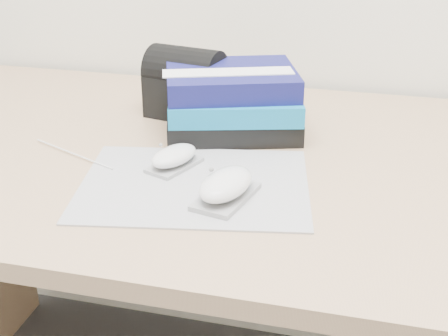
% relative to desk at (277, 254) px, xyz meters
% --- Properties ---
extents(desk, '(1.60, 0.80, 0.73)m').
position_rel_desk_xyz_m(desk, '(0.00, 0.00, 0.00)').
color(desk, '#A8805D').
rests_on(desk, ground).
extents(mousepad, '(0.40, 0.33, 0.00)m').
position_rel_desk_xyz_m(mousepad, '(-0.10, -0.20, 0.24)').
color(mousepad, gray).
rests_on(mousepad, desk).
extents(mouse_rear, '(0.08, 0.11, 0.04)m').
position_rel_desk_xyz_m(mouse_rear, '(-0.15, -0.15, 0.25)').
color(mouse_rear, '#969698').
rests_on(mouse_rear, mousepad).
extents(mouse_front, '(0.09, 0.13, 0.05)m').
position_rel_desk_xyz_m(mouse_front, '(-0.04, -0.24, 0.26)').
color(mouse_front, '#949496').
rests_on(mouse_front, mousepad).
extents(usb_cable, '(0.18, 0.09, 0.00)m').
position_rel_desk_xyz_m(usb_cable, '(-0.34, -0.14, 0.24)').
color(usb_cable, white).
rests_on(usb_cable, mousepad).
extents(book_stack, '(0.29, 0.26, 0.12)m').
position_rel_desk_xyz_m(book_stack, '(-0.10, 0.04, 0.29)').
color(book_stack, black).
rests_on(book_stack, desk).
extents(pouch, '(0.16, 0.13, 0.14)m').
position_rel_desk_xyz_m(pouch, '(-0.21, 0.10, 0.30)').
color(pouch, black).
rests_on(pouch, desk).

